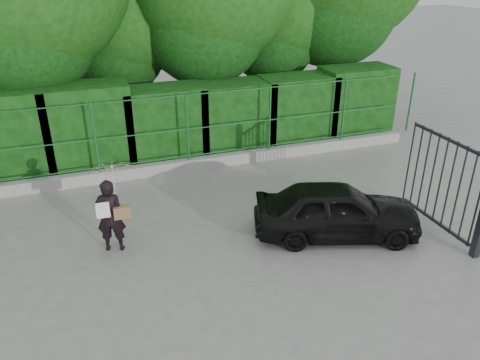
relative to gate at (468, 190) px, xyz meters
name	(u,v)px	position (x,y,z in m)	size (l,w,h in m)	color
ground	(227,268)	(-4.60, 0.72, -1.19)	(80.00, 80.00, 0.00)	gray
kerb	(174,167)	(-4.60, 5.22, -1.04)	(14.00, 0.25, 0.30)	#9E9E99
fence	(180,128)	(-4.38, 5.22, 0.01)	(14.13, 0.06, 1.80)	#185927
hedge	(163,123)	(-4.66, 6.22, -0.12)	(14.20, 1.20, 2.29)	black
gate	(468,190)	(0.00, 0.00, 0.00)	(0.22, 2.33, 2.36)	#24242A
woman	(113,194)	(-6.37, 2.09, -0.01)	(0.97, 0.99, 1.77)	black
car	(337,210)	(-2.13, 1.10, -0.62)	(1.33, 3.32, 1.13)	black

